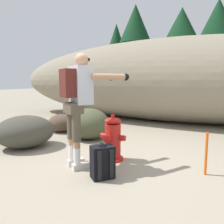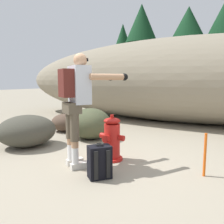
% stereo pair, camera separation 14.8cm
% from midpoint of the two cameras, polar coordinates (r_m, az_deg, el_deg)
% --- Properties ---
extents(ground_plane, '(56.00, 56.00, 0.04)m').
position_cam_midpoint_polar(ground_plane, '(3.73, -2.10, -12.88)').
color(ground_plane, gray).
extents(dirt_embankment, '(12.10, 3.20, 2.63)m').
position_cam_midpoint_polar(dirt_embankment, '(7.63, 16.03, 7.63)').
color(dirt_embankment, gray).
rests_on(dirt_embankment, ground_plane).
extents(fire_hydrant, '(0.44, 0.39, 0.75)m').
position_cam_midpoint_polar(fire_hydrant, '(3.77, 1.11, -6.85)').
color(fire_hydrant, red).
rests_on(fire_hydrant, ground_plane).
extents(utility_worker, '(0.84, 1.03, 1.69)m').
position_cam_midpoint_polar(utility_worker, '(3.41, -7.14, 4.01)').
color(utility_worker, beige).
rests_on(utility_worker, ground_plane).
extents(spare_backpack, '(0.36, 0.36, 0.47)m').
position_cam_midpoint_polar(spare_backpack, '(3.15, -1.77, -12.32)').
color(spare_backpack, black).
rests_on(spare_backpack, ground_plane).
extents(boulder_large, '(1.22, 1.19, 0.69)m').
position_cam_midpoint_polar(boulder_large, '(5.17, -4.53, -2.85)').
color(boulder_large, '#41462E').
rests_on(boulder_large, ground_plane).
extents(boulder_mid, '(1.39, 1.46, 0.63)m').
position_cam_midpoint_polar(boulder_mid, '(4.83, -19.58, -4.42)').
color(boulder_mid, '#3E3C32').
rests_on(boulder_mid, ground_plane).
extents(boulder_small, '(0.99, 0.98, 0.45)m').
position_cam_midpoint_polar(boulder_small, '(6.03, -10.82, -2.57)').
color(boulder_small, '#4D3B2E').
rests_on(boulder_small, ground_plane).
extents(pine_tree_far_left, '(2.04, 2.04, 4.90)m').
position_cam_midpoint_polar(pine_tree_far_left, '(15.26, 2.97, 12.78)').
color(pine_tree_far_left, '#47331E').
rests_on(pine_tree_far_left, ground_plane).
extents(pine_tree_left, '(2.59, 2.59, 5.21)m').
position_cam_midpoint_polar(pine_tree_left, '(12.54, 7.60, 15.12)').
color(pine_tree_left, '#47331E').
rests_on(pine_tree_left, ground_plane).
extents(pine_tree_center, '(2.81, 2.81, 4.79)m').
position_cam_midpoint_polar(pine_tree_center, '(12.04, 18.54, 14.19)').
color(pine_tree_center, '#47331E').
rests_on(pine_tree_center, ground_plane).
extents(pine_tree_right, '(2.91, 2.91, 5.49)m').
position_cam_midpoint_polar(pine_tree_right, '(13.63, 26.47, 14.67)').
color(pine_tree_right, '#47331E').
rests_on(pine_tree_right, ground_plane).
extents(survey_stake, '(0.04, 0.04, 0.60)m').
position_cam_midpoint_polar(survey_stake, '(3.43, 23.27, -9.77)').
color(survey_stake, '#E55914').
rests_on(survey_stake, ground_plane).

